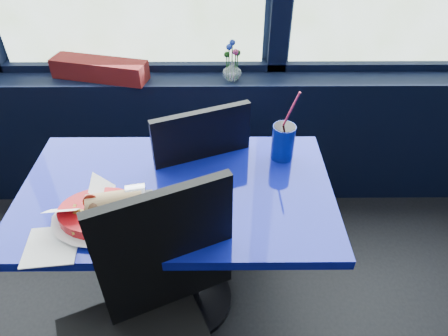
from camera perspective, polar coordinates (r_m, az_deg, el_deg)
window_sill at (r=2.48m, az=-11.41°, el=4.48°), size 5.00×0.26×0.80m
near_table at (r=1.67m, az=-6.36°, el=-7.62°), size 1.20×0.70×0.75m
chair_near_front at (r=1.39m, az=-10.27°, el=-20.29°), size 0.61×0.61×1.03m
chair_near_back at (r=1.90m, az=-1.34°, el=-0.81°), size 0.57×0.57×0.97m
planter_box at (r=2.28m, az=-17.33°, el=13.32°), size 0.53×0.25×0.10m
flower_vase at (r=2.16m, az=1.16°, el=14.04°), size 0.13×0.13×0.21m
food_basket at (r=1.45m, az=-16.85°, el=-5.95°), size 0.36×0.36×0.11m
ketchup_bottle at (r=1.69m, az=-2.56°, el=5.25°), size 0.05×0.05×0.20m
soda_cup at (r=1.66m, az=8.44°, el=3.83°), size 0.09×0.09×0.32m
napkin at (r=1.45m, az=-23.39°, el=-10.18°), size 0.19×0.19×0.00m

